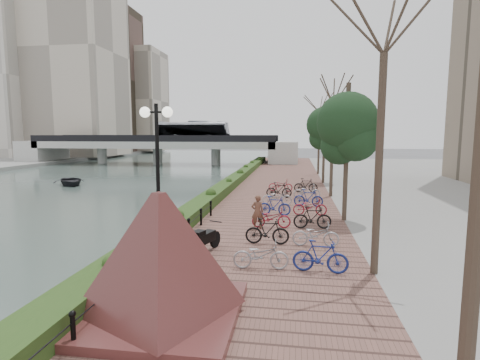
% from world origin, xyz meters
% --- Properties ---
extents(ground, '(220.00, 220.00, 0.00)m').
position_xyz_m(ground, '(0.00, 0.00, 0.00)').
color(ground, '#59595B').
rests_on(ground, ground).
extents(river_water, '(30.00, 130.00, 0.02)m').
position_xyz_m(river_water, '(-15.00, 25.00, 0.01)').
color(river_water, '#465853').
rests_on(river_water, ground).
extents(promenade, '(8.00, 75.00, 0.50)m').
position_xyz_m(promenade, '(4.00, 17.50, 0.25)').
color(promenade, brown).
rests_on(promenade, ground).
extents(hedge, '(1.10, 56.00, 0.60)m').
position_xyz_m(hedge, '(0.60, 20.00, 0.80)').
color(hedge, '#223E16').
rests_on(hedge, promenade).
extents(chain_fence, '(0.10, 14.10, 0.70)m').
position_xyz_m(chain_fence, '(1.40, 2.00, 0.85)').
color(chain_fence, black).
rests_on(chain_fence, promenade).
extents(granite_monument, '(4.92, 4.92, 2.88)m').
position_xyz_m(granite_monument, '(2.63, -1.48, 1.96)').
color(granite_monument, '#49221F').
rests_on(granite_monument, promenade).
extents(lamppost, '(1.02, 0.32, 5.05)m').
position_xyz_m(lamppost, '(1.47, 1.55, 4.13)').
color(lamppost, black).
rests_on(lamppost, promenade).
extents(motorcycle, '(0.99, 1.70, 1.01)m').
position_xyz_m(motorcycle, '(2.54, 3.18, 1.01)').
color(motorcycle, black).
rests_on(motorcycle, promenade).
extents(pedestrian, '(0.62, 0.49, 1.49)m').
position_xyz_m(pedestrian, '(4.00, 6.80, 1.25)').
color(pedestrian, brown).
rests_on(pedestrian, promenade).
extents(bicycle_parking, '(2.40, 17.32, 1.00)m').
position_xyz_m(bicycle_parking, '(5.49, 9.69, 0.97)').
color(bicycle_parking, '#9D9CA0').
rests_on(bicycle_parking, promenade).
extents(street_trees, '(3.20, 37.12, 6.80)m').
position_xyz_m(street_trees, '(8.00, 12.68, 3.69)').
color(street_trees, '#372C21').
rests_on(street_trees, promenade).
extents(bridge, '(36.00, 10.77, 6.50)m').
position_xyz_m(bridge, '(-13.85, 45.00, 3.37)').
color(bridge, '#AFB0AA').
rests_on(bridge, ground).
extents(boat, '(4.46, 4.58, 0.78)m').
position_xyz_m(boat, '(-14.43, 21.63, 0.41)').
color(boat, black).
rests_on(boat, river_water).
extents(far_buildings, '(35.00, 38.00, 38.00)m').
position_xyz_m(far_buildings, '(-41.66, 65.91, 16.12)').
color(far_buildings, '#C0B3A0').
rests_on(far_buildings, far_bank).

